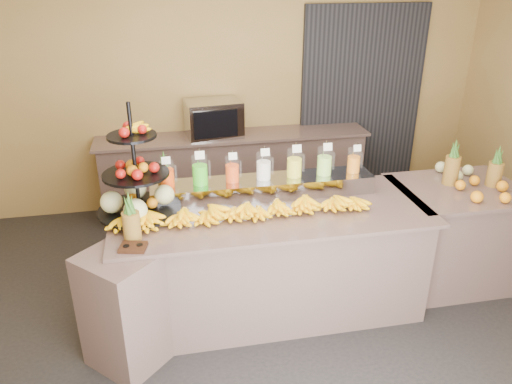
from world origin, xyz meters
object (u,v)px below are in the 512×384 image
object	(u,v)px
fruit_stand	(143,188)
condiment_caddy	(133,247)
right_fruit_pile	(477,181)
banana_heap	(244,208)
oven_warmer	(213,118)
pitcher_tray	(263,187)

from	to	relation	value
fruit_stand	condiment_caddy	bearing A→B (deg)	-115.38
fruit_stand	right_fruit_pile	xyz separation A→B (m)	(2.78, -0.06, -0.15)
banana_heap	right_fruit_pile	xyz separation A→B (m)	(2.04, 0.10, 0.01)
condiment_caddy	oven_warmer	size ratio (longest dim) A/B	0.30
condiment_caddy	oven_warmer	distance (m)	2.49
condiment_caddy	fruit_stand	bearing A→B (deg)	80.60
oven_warmer	fruit_stand	bearing A→B (deg)	-118.67
pitcher_tray	oven_warmer	world-z (taller)	oven_warmer
condiment_caddy	oven_warmer	xyz separation A→B (m)	(0.83, 2.34, 0.19)
banana_heap	oven_warmer	world-z (taller)	oven_warmer
fruit_stand	condiment_caddy	world-z (taller)	fruit_stand
banana_heap	condiment_caddy	bearing A→B (deg)	-158.09
banana_heap	oven_warmer	size ratio (longest dim) A/B	3.38
right_fruit_pile	fruit_stand	bearing A→B (deg)	178.68
banana_heap	oven_warmer	bearing A→B (deg)	89.78
right_fruit_pile	oven_warmer	world-z (taller)	oven_warmer
pitcher_tray	oven_warmer	distance (m)	1.69
fruit_stand	right_fruit_pile	bearing A→B (deg)	-17.30
banana_heap	right_fruit_pile	size ratio (longest dim) A/B	4.20
oven_warmer	pitcher_tray	bearing A→B (deg)	-89.18
condiment_caddy	right_fruit_pile	bearing A→B (deg)	8.59
pitcher_tray	fruit_stand	bearing A→B (deg)	-169.65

